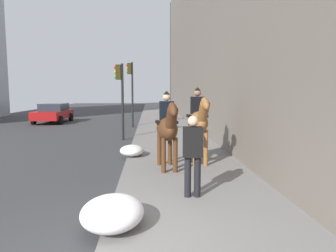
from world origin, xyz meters
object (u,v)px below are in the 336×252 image
Objects in this scene: mounted_horse_far at (198,121)px; traffic_light_near_curb at (120,89)px; pedestrian_greeting at (193,151)px; car_near_lane at (53,113)px; traffic_light_far_curb at (131,84)px; mounted_horse_near at (167,127)px.

traffic_light_near_curb reaches higher than mounted_horse_far.
mounted_horse_far reaches higher than pedestrian_greeting.
traffic_light_far_curb is (-3.45, -6.03, 2.03)m from car_near_lane.
traffic_light_far_curb is (13.87, 2.06, 1.69)m from pedestrian_greeting.
mounted_horse_near is at bearing -163.32° from traffic_light_near_curb.
pedestrian_greeting is 8.95m from traffic_light_near_curb.
traffic_light_near_curb is at bearing 177.97° from traffic_light_far_curb.
mounted_horse_near is at bearing -171.74° from traffic_light_far_curb.
mounted_horse_far is 16.72m from car_near_lane.
mounted_horse_near is 2.39m from pedestrian_greeting.
mounted_horse_far reaches higher than mounted_horse_near.
traffic_light_near_curb is 5.33m from traffic_light_far_curb.
mounted_horse_near is 0.61× the size of traffic_light_near_curb.
traffic_light_near_curb is at bearing -155.95° from mounted_horse_far.
traffic_light_near_curb is at bearing 16.84° from pedestrian_greeting.
pedestrian_greeting is 19.12m from car_near_lane.
traffic_light_far_curb is at bearing 62.08° from car_near_lane.
pedestrian_greeting is 0.40× the size of car_near_lane.
pedestrian_greeting is (-2.35, -0.39, -0.23)m from mounted_horse_near.
pedestrian_greeting is at bearing 26.90° from car_near_lane.
traffic_light_near_curb is at bearing 35.55° from car_near_lane.
traffic_light_far_curb reaches higher than mounted_horse_near.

